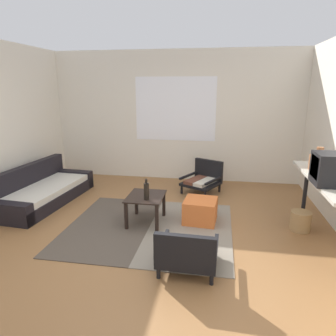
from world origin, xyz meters
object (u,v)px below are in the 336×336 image
(ottoman_orange, at_px, (200,211))
(wicker_basket, at_px, (301,221))
(console_shelf, at_px, (326,184))
(clay_vase, at_px, (319,162))
(armchair_by_window, at_px, (203,178))
(armchair_striped_foreground, at_px, (187,252))
(couch, at_px, (42,191))
(glass_bottle, at_px, (146,191))
(coffee_table, at_px, (146,201))

(ottoman_orange, xyz_separation_m, wicker_basket, (1.41, -0.04, -0.04))
(console_shelf, xyz_separation_m, clay_vase, (-0.00, 0.40, 0.20))
(armchair_by_window, distance_m, armchair_striped_foreground, 2.67)
(couch, bearing_deg, console_shelf, -8.00)
(armchair_striped_foreground, distance_m, clay_vase, 2.31)
(clay_vase, distance_m, wicker_basket, 0.86)
(wicker_basket, bearing_deg, armchair_by_window, 135.60)
(armchair_striped_foreground, height_order, ottoman_orange, armchair_striped_foreground)
(glass_bottle, bearing_deg, clay_vase, 10.80)
(couch, xyz_separation_m, console_shelf, (4.39, -0.62, 0.56))
(console_shelf, relative_size, wicker_basket, 6.54)
(wicker_basket, bearing_deg, ottoman_orange, 178.30)
(armchair_striped_foreground, height_order, glass_bottle, glass_bottle)
(couch, bearing_deg, glass_bottle, -17.93)
(armchair_striped_foreground, bearing_deg, ottoman_orange, 87.60)
(armchair_striped_foreground, xyz_separation_m, wicker_basket, (1.46, 1.25, -0.09))
(console_shelf, bearing_deg, armchair_by_window, 134.95)
(clay_vase, height_order, wicker_basket, clay_vase)
(couch, relative_size, armchair_by_window, 2.47)
(coffee_table, height_order, console_shelf, console_shelf)
(armchair_by_window, bearing_deg, glass_bottle, -112.68)
(ottoman_orange, bearing_deg, clay_vase, 4.84)
(couch, distance_m, clay_vase, 4.46)
(armchair_by_window, distance_m, ottoman_orange, 1.38)
(coffee_table, xyz_separation_m, armchair_by_window, (0.75, 1.54, -0.07))
(glass_bottle, bearing_deg, wicker_basket, 7.14)
(armchair_striped_foreground, xyz_separation_m, console_shelf, (1.66, 1.03, 0.54))
(armchair_by_window, height_order, ottoman_orange, armchair_by_window)
(clay_vase, bearing_deg, glass_bottle, -169.20)
(glass_bottle, bearing_deg, armchair_striped_foreground, -54.98)
(armchair_striped_foreground, bearing_deg, coffee_table, 123.13)
(ottoman_orange, xyz_separation_m, glass_bottle, (-0.74, -0.31, 0.38))
(glass_bottle, bearing_deg, ottoman_orange, 22.76)
(clay_vase, bearing_deg, couch, 177.20)
(console_shelf, bearing_deg, armchair_striped_foreground, -148.18)
(coffee_table, height_order, wicker_basket, coffee_table)
(armchair_by_window, bearing_deg, console_shelf, -45.05)
(console_shelf, xyz_separation_m, wicker_basket, (-0.19, 0.22, -0.62))
(armchair_by_window, height_order, armchair_striped_foreground, armchair_by_window)
(couch, bearing_deg, armchair_by_window, 20.43)
(couch, distance_m, ottoman_orange, 2.81)
(couch, bearing_deg, coffee_table, -14.42)
(armchair_by_window, relative_size, console_shelf, 0.45)
(clay_vase, bearing_deg, ottoman_orange, -175.16)
(couch, relative_size, wicker_basket, 7.30)
(clay_vase, bearing_deg, coffee_table, -172.90)
(glass_bottle, bearing_deg, coffee_table, 108.53)
(coffee_table, distance_m, clay_vase, 2.49)
(coffee_table, height_order, ottoman_orange, coffee_table)
(couch, height_order, console_shelf, console_shelf)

